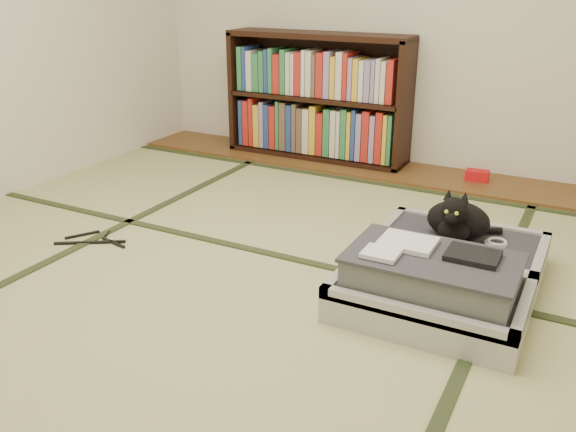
% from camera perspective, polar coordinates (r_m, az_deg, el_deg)
% --- Properties ---
extents(floor, '(4.50, 4.50, 0.00)m').
position_cam_1_polar(floor, '(2.74, -4.37, -7.10)').
color(floor, '#BFBD7F').
rests_on(floor, ground).
extents(wood_strip, '(4.00, 0.50, 0.02)m').
position_cam_1_polar(wood_strip, '(4.42, 9.45, 4.23)').
color(wood_strip, brown).
rests_on(wood_strip, ground).
extents(red_item, '(0.16, 0.10, 0.07)m').
position_cam_1_polar(red_item, '(4.30, 17.27, 3.65)').
color(red_item, red).
rests_on(red_item, wood_strip).
extents(tatami_borders, '(4.00, 4.50, 0.01)m').
position_cam_1_polar(tatami_borders, '(3.12, 0.42, -3.17)').
color(tatami_borders, '#2D381E').
rests_on(tatami_borders, ground).
extents(bookcase, '(1.38, 0.31, 0.92)m').
position_cam_1_polar(bookcase, '(4.59, 2.78, 10.84)').
color(bookcase, black).
rests_on(bookcase, wood_strip).
extents(suitcase, '(0.76, 1.02, 0.30)m').
position_cam_1_polar(suitcase, '(2.74, 14.26, -5.22)').
color(suitcase, '#B5B4B9').
rests_on(suitcase, floor).
extents(cat, '(0.34, 0.34, 0.27)m').
position_cam_1_polar(cat, '(2.95, 15.57, -0.37)').
color(cat, black).
rests_on(cat, suitcase).
extents(cable_coil, '(0.11, 0.11, 0.03)m').
position_cam_1_polar(cable_coil, '(2.99, 18.90, -2.37)').
color(cable_coil, white).
rests_on(cable_coil, suitcase).
extents(hanger, '(0.37, 0.27, 0.01)m').
position_cam_1_polar(hanger, '(3.38, -17.69, -2.18)').
color(hanger, black).
rests_on(hanger, floor).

